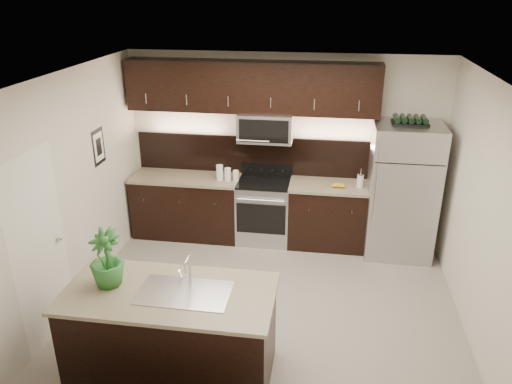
{
  "coord_description": "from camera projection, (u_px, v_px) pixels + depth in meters",
  "views": [
    {
      "loc": [
        0.64,
        -4.91,
        3.56
      ],
      "look_at": [
        -0.19,
        0.55,
        1.24
      ],
      "focal_mm": 35.0,
      "sensor_mm": 36.0,
      "label": 1
    }
  ],
  "objects": [
    {
      "name": "ground",
      "position": [
        265.0,
        307.0,
        5.94
      ],
      "size": [
        4.5,
        4.5,
        0.0
      ],
      "primitive_type": "plane",
      "color": "gray",
      "rests_on": "ground"
    },
    {
      "name": "room_walls",
      "position": [
        255.0,
        174.0,
        5.27
      ],
      "size": [
        4.52,
        4.02,
        2.71
      ],
      "color": "beige",
      "rests_on": "ground"
    },
    {
      "name": "counter_run",
      "position": [
        250.0,
        210.0,
        7.36
      ],
      "size": [
        3.51,
        0.65,
        0.94
      ],
      "color": "black",
      "rests_on": "ground"
    },
    {
      "name": "upper_fixtures",
      "position": [
        253.0,
        95.0,
        6.85
      ],
      "size": [
        3.49,
        0.4,
        1.66
      ],
      "color": "black",
      "rests_on": "counter_run"
    },
    {
      "name": "island",
      "position": [
        172.0,
        333.0,
        4.77
      ],
      "size": [
        1.96,
        0.96,
        0.94
      ],
      "color": "black",
      "rests_on": "ground"
    },
    {
      "name": "sink_faucet",
      "position": [
        185.0,
        291.0,
        4.57
      ],
      "size": [
        0.84,
        0.5,
        0.28
      ],
      "color": "silver",
      "rests_on": "island"
    },
    {
      "name": "refrigerator",
      "position": [
        402.0,
        190.0,
        6.83
      ],
      "size": [
        0.9,
        0.81,
        1.87
      ],
      "primitive_type": "cube",
      "color": "#B2B2B7",
      "rests_on": "ground"
    },
    {
      "name": "wine_rack",
      "position": [
        410.0,
        120.0,
        6.45
      ],
      "size": [
        0.46,
        0.29,
        0.11
      ],
      "color": "black",
      "rests_on": "refrigerator"
    },
    {
      "name": "plant",
      "position": [
        106.0,
        258.0,
        4.59
      ],
      "size": [
        0.39,
        0.39,
        0.56
      ],
      "primitive_type": "imported",
      "rotation": [
        0.0,
        0.0,
        -0.28
      ],
      "color": "#286428",
      "rests_on": "island"
    },
    {
      "name": "canisters",
      "position": [
        226.0,
        174.0,
        7.14
      ],
      "size": [
        0.33,
        0.11,
        0.22
      ],
      "rotation": [
        0.0,
        0.0,
        -0.06
      ],
      "color": "silver",
      "rests_on": "counter_run"
    },
    {
      "name": "french_press",
      "position": [
        360.0,
        181.0,
        6.88
      ],
      "size": [
        0.09,
        0.09,
        0.27
      ],
      "rotation": [
        0.0,
        0.0,
        0.31
      ],
      "color": "silver",
      "rests_on": "counter_run"
    },
    {
      "name": "bananas",
      "position": [
        335.0,
        185.0,
        6.93
      ],
      "size": [
        0.19,
        0.15,
        0.06
      ],
      "primitive_type": "ellipsoid",
      "rotation": [
        0.0,
        0.0,
        -0.02
      ],
      "color": "gold",
      "rests_on": "counter_run"
    }
  ]
}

